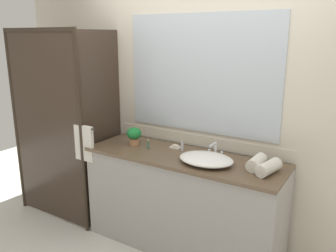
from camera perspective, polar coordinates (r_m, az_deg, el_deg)
The scene contains 12 objects.
ground_plane at distance 3.47m, azimuth 2.23°, elevation -19.07°, with size 8.00×8.00×0.00m, color silver.
wall_back_with_mirror at distance 3.25m, azimuth 5.47°, elevation 3.66°, with size 4.40×0.06×2.60m.
vanity_cabinet at distance 3.25m, azimuth 2.39°, elevation -12.36°, with size 1.80×0.58×0.90m.
shower_enclosure at distance 3.67m, azimuth -16.70°, elevation -0.19°, with size 1.20×0.59×2.00m.
sink_basin at distance 2.89m, azimuth 6.29°, elevation -5.43°, with size 0.46×0.35×0.07m, color white.
faucet at distance 3.04m, azimuth 7.75°, elevation -4.29°, with size 0.17×0.14×0.14m.
potted_plant at distance 3.35m, azimuth -5.60°, elevation -1.47°, with size 0.14×0.14×0.17m.
soap_dish at distance 3.26m, azimuth 1.24°, elevation -3.40°, with size 0.10×0.07×0.04m.
amenity_bottle_lotion at distance 3.18m, azimuth 2.35°, elevation -3.29°, with size 0.03×0.03×0.09m.
amenity_bottle_body_wash at distance 3.23m, azimuth -3.27°, elevation -3.03°, with size 0.03×0.03×0.09m.
rolled_towel_near_edge at distance 2.77m, azimuth 16.24°, elevation -6.58°, with size 0.10×0.10×0.25m, color silver.
rolled_towel_middle at distance 2.84m, azimuth 14.39°, elevation -5.86°, with size 0.10×0.10×0.23m, color silver.
Camera 1 is at (1.41, -2.51, 1.93)m, focal length 37.03 mm.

